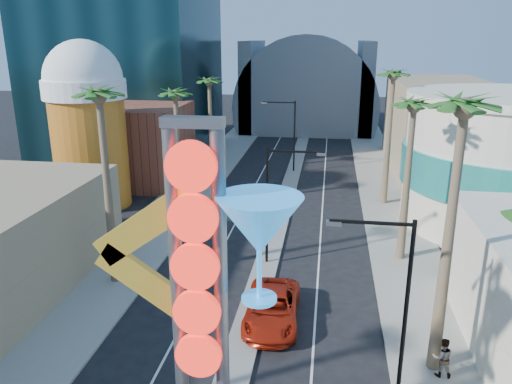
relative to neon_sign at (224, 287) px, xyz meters
name	(u,v)px	position (x,y,z in m)	size (l,w,h in m)	color
sidewalk_west	(191,191)	(-10.32, 32.04, -7.23)	(5.00, 100.00, 0.15)	gray
sidewalk_east	(388,200)	(8.68, 32.04, -7.23)	(5.00, 100.00, 0.15)	gray
median	(289,187)	(-0.82, 35.04, -7.23)	(1.60, 84.00, 0.15)	gray
brick_filler_west	(136,144)	(-16.82, 35.04, -3.31)	(10.00, 10.00, 8.00)	brown
filler_east	(438,126)	(15.18, 45.04, -2.31)	(10.00, 20.00, 10.00)	#958460
beer_mug	(88,119)	(-17.82, 27.04, 0.54)	(7.00, 7.00, 14.50)	#AD4917
turquoise_building	(511,162)	(17.18, 27.04, -2.06)	(16.60, 16.60, 10.60)	beige
canopy	(307,103)	(-0.82, 69.04, -3.00)	(22.00, 16.00, 22.00)	slate
neon_sign	(224,287)	(0.00, 0.00, 0.00)	(6.53, 2.60, 12.55)	gray
streetlight_0	(275,195)	(-0.27, 17.04, -2.43)	(3.79, 0.25, 8.00)	black
streetlight_1	(290,129)	(-1.36, 41.04, -2.43)	(3.79, 0.25, 8.00)	black
streetlight_2	(395,293)	(5.91, 5.04, -2.47)	(3.45, 0.25, 8.00)	black
palm_1	(100,108)	(-9.82, 13.04, 3.52)	(2.40, 2.40, 12.70)	brown
palm_2	(176,102)	(-9.82, 27.04, 2.17)	(2.40, 2.40, 11.20)	brown
palm_3	(209,88)	(-9.82, 39.04, 2.17)	(2.40, 2.40, 11.20)	brown
palm_5	(462,127)	(8.18, 7.04, 3.96)	(2.40, 2.40, 13.20)	brown
palm_6	(413,115)	(8.18, 19.04, 2.62)	(2.40, 2.40, 11.70)	brown
palm_7	(393,84)	(8.18, 31.04, 3.52)	(2.40, 2.40, 12.70)	brown
red_pickup	(272,308)	(0.38, 9.94, -6.47)	(2.78, 6.03, 1.68)	#B4220D
pedestrian_b	(442,357)	(8.41, 6.44, -6.23)	(0.90, 0.70, 1.86)	gray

